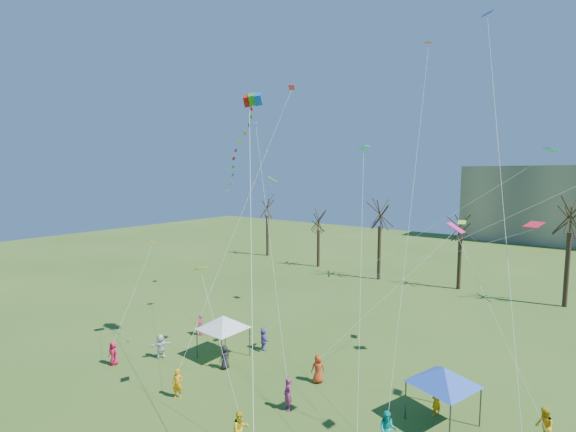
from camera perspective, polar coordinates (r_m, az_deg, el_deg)
The scene contains 6 objects.
bare_tree_row at distance 50.52m, azimuth 22.99°, elevation -1.39°, with size 68.12×9.04×11.82m.
big_box_kite at distance 27.03m, azimuth -6.89°, elevation 8.38°, with size 5.77×6.23×21.32m.
canopy_tent_white at distance 30.40m, azimuth -9.20°, elevation -14.67°, with size 4.13×4.13×3.10m.
canopy_tent_blue at distance 24.34m, azimuth 21.24°, elevation -20.43°, with size 3.92×3.92×3.10m.
festival_crowd at distance 25.06m, azimuth 1.40°, elevation -23.72°, with size 26.99×10.86×1.86m.
small_kites_aloft at distance 26.36m, azimuth 12.02°, elevation 5.37°, with size 31.93×20.77×32.90m.
Camera 1 is at (12.81, -12.59, 13.26)m, focal length 25.00 mm.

